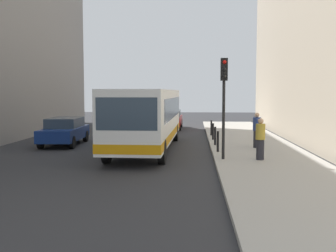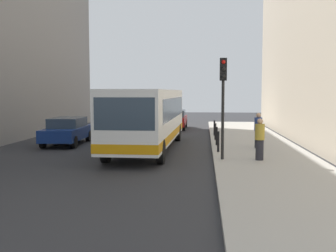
{
  "view_description": "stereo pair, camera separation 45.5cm",
  "coord_description": "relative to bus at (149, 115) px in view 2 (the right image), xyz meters",
  "views": [
    {
      "loc": [
        2.35,
        -17.52,
        2.89
      ],
      "look_at": [
        1.19,
        0.37,
        1.38
      ],
      "focal_mm": 43.11,
      "sensor_mm": 36.0,
      "label": 1
    },
    {
      "loc": [
        2.8,
        -17.49,
        2.89
      ],
      "look_at": [
        1.19,
        0.37,
        1.38
      ],
      "focal_mm": 43.11,
      "sensor_mm": 36.0,
      "label": 2
    }
  ],
  "objects": [
    {
      "name": "ground_plane",
      "position": [
        -0.04,
        -2.47,
        -1.73
      ],
      "size": [
        80.0,
        80.0,
        0.0
      ],
      "primitive_type": "plane",
      "color": "#2D2D30"
    },
    {
      "name": "sidewalk",
      "position": [
        5.36,
        -2.47,
        -1.65
      ],
      "size": [
        4.4,
        40.0,
        0.15
      ],
      "primitive_type": "cube",
      "color": "#ADA89E",
      "rests_on": "ground"
    },
    {
      "name": "bus",
      "position": [
        0.0,
        0.0,
        0.0
      ],
      "size": [
        2.77,
        11.08,
        3.0
      ],
      "rotation": [
        0.0,
        0.0,
        3.12
      ],
      "color": "white",
      "rests_on": "ground"
    },
    {
      "name": "car_beside_bus",
      "position": [
        -4.77,
        1.58,
        -0.94
      ],
      "size": [
        2.01,
        4.47,
        1.48
      ],
      "rotation": [
        0.0,
        0.0,
        3.18
      ],
      "color": "navy",
      "rests_on": "ground"
    },
    {
      "name": "car_behind_bus",
      "position": [
        0.42,
        11.56,
        -0.94
      ],
      "size": [
        1.88,
        4.41,
        1.48
      ],
      "rotation": [
        0.0,
        0.0,
        3.14
      ],
      "color": "maroon",
      "rests_on": "ground"
    },
    {
      "name": "traffic_light",
      "position": [
        3.51,
        -3.55,
        1.28
      ],
      "size": [
        0.28,
        0.33,
        4.1
      ],
      "color": "black",
      "rests_on": "sidewalk"
    },
    {
      "name": "bollard_near",
      "position": [
        3.41,
        -1.52,
        -1.1
      ],
      "size": [
        0.11,
        0.11,
        0.95
      ],
      "primitive_type": "cylinder",
      "color": "black",
      "rests_on": "sidewalk"
    },
    {
      "name": "bollard_mid",
      "position": [
        3.41,
        0.84,
        -1.1
      ],
      "size": [
        0.11,
        0.11,
        0.95
      ],
      "primitive_type": "cylinder",
      "color": "black",
      "rests_on": "sidewalk"
    },
    {
      "name": "bollard_far",
      "position": [
        3.41,
        3.2,
        -1.1
      ],
      "size": [
        0.11,
        0.11,
        0.95
      ],
      "primitive_type": "cylinder",
      "color": "black",
      "rests_on": "sidewalk"
    },
    {
      "name": "bollard_farthest",
      "position": [
        3.41,
        5.56,
        -1.1
      ],
      "size": [
        0.11,
        0.11,
        0.95
      ],
      "primitive_type": "cylinder",
      "color": "black",
      "rests_on": "sidewalk"
    },
    {
      "name": "pedestrian_near_signal",
      "position": [
        5.0,
        -3.58,
        -0.74
      ],
      "size": [
        0.38,
        0.38,
        1.69
      ],
      "rotation": [
        0.0,
        0.0,
        5.05
      ],
      "color": "#26262D",
      "rests_on": "sidewalk"
    },
    {
      "name": "pedestrian_mid_sidewalk",
      "position": [
        5.4,
        -0.01,
        -0.71
      ],
      "size": [
        0.38,
        0.38,
        1.73
      ],
      "rotation": [
        0.0,
        0.0,
        0.02
      ],
      "color": "#26262D",
      "rests_on": "sidewalk"
    }
  ]
}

